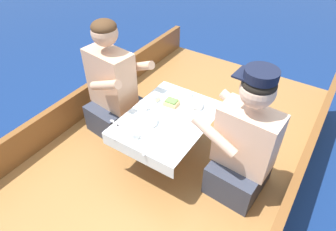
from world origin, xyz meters
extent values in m
plane|color=navy|center=(0.00, 0.00, 0.00)|extent=(60.00, 60.00, 0.00)
cube|color=#9E6B38|center=(0.00, 0.00, 0.15)|extent=(2.03, 3.44, 0.30)
cube|color=brown|center=(-0.99, 0.00, 0.45)|extent=(0.06, 3.44, 0.29)
cube|color=brown|center=(0.99, 0.00, 0.45)|extent=(0.06, 3.44, 0.29)
cylinder|color=#B2B2B7|center=(0.00, -0.04, 0.50)|extent=(0.07, 0.07, 0.39)
cube|color=#9E6B38|center=(0.00, -0.04, 0.70)|extent=(0.58, 0.78, 0.02)
cube|color=white|center=(0.00, -0.04, 0.71)|extent=(0.61, 0.81, 0.00)
cube|color=white|center=(0.00, -0.44, 0.66)|extent=(0.61, 0.00, 0.10)
cube|color=white|center=(0.00, 0.37, 0.66)|extent=(0.61, 0.00, 0.10)
cube|color=#333847|center=(-0.61, 0.02, 0.43)|extent=(0.41, 0.48, 0.26)
cube|color=tan|center=(-0.61, 0.02, 0.82)|extent=(0.42, 0.26, 0.51)
sphere|color=tan|center=(-0.61, 0.02, 1.23)|extent=(0.21, 0.21, 0.21)
ellipsoid|color=#472D19|center=(-0.61, 0.02, 1.27)|extent=(0.20, 0.20, 0.11)
cylinder|color=tan|center=(-0.44, 0.18, 0.91)|extent=(0.34, 0.11, 0.21)
cylinder|color=tan|center=(-0.48, -0.17, 0.91)|extent=(0.34, 0.11, 0.21)
cube|color=#333847|center=(0.61, -0.01, 0.43)|extent=(0.39, 0.46, 0.26)
cube|color=beige|center=(0.61, -0.01, 0.79)|extent=(0.41, 0.25, 0.46)
sphere|color=beige|center=(0.61, -0.01, 1.18)|extent=(0.22, 0.22, 0.22)
ellipsoid|color=black|center=(0.61, -0.01, 1.23)|extent=(0.21, 0.21, 0.12)
cylinder|color=beige|center=(0.45, -0.18, 0.87)|extent=(0.34, 0.09, 0.21)
cylinder|color=beige|center=(0.47, 0.18, 0.87)|extent=(0.34, 0.09, 0.21)
cylinder|color=black|center=(0.61, -0.01, 1.29)|extent=(0.20, 0.20, 0.06)
cube|color=black|center=(0.51, -0.01, 1.26)|extent=(0.11, 0.16, 0.01)
cylinder|color=white|center=(-0.06, 0.10, 0.72)|extent=(0.19, 0.19, 0.01)
cylinder|color=white|center=(0.17, -0.26, 0.72)|extent=(0.18, 0.18, 0.01)
cube|color=tan|center=(-0.06, 0.10, 0.74)|extent=(0.11, 0.09, 0.04)
cube|color=#669347|center=(-0.06, 0.10, 0.76)|extent=(0.09, 0.08, 0.01)
cylinder|color=white|center=(-0.09, -0.17, 0.73)|extent=(0.14, 0.14, 0.04)
cylinder|color=beige|center=(-0.09, -0.17, 0.74)|extent=(0.11, 0.11, 0.02)
cylinder|color=white|center=(0.10, 0.19, 0.73)|extent=(0.15, 0.15, 0.04)
cylinder|color=beige|center=(0.10, 0.19, 0.74)|extent=(0.12, 0.12, 0.02)
cylinder|color=white|center=(0.12, 0.05, 0.73)|extent=(0.13, 0.13, 0.04)
cylinder|color=beige|center=(0.12, 0.05, 0.74)|extent=(0.10, 0.10, 0.02)
cylinder|color=white|center=(-0.03, 0.26, 0.73)|extent=(0.12, 0.12, 0.04)
cylinder|color=beige|center=(-0.03, 0.26, 0.74)|extent=(0.10, 0.10, 0.02)
cylinder|color=white|center=(-0.08, -0.34, 0.74)|extent=(0.08, 0.08, 0.05)
torus|color=white|center=(-0.03, -0.34, 0.74)|extent=(0.04, 0.01, 0.04)
cylinder|color=#3D2314|center=(-0.08, -0.34, 0.75)|extent=(0.07, 0.07, 0.01)
cylinder|color=white|center=(-0.22, -0.05, 0.74)|extent=(0.07, 0.07, 0.06)
torus|color=white|center=(-0.18, -0.05, 0.75)|extent=(0.04, 0.01, 0.04)
cylinder|color=#3D2314|center=(-0.22, -0.05, 0.76)|extent=(0.06, 0.06, 0.01)
cylinder|color=silver|center=(-0.20, 0.09, 0.74)|extent=(0.06, 0.06, 0.05)
cylinder|color=beige|center=(-0.20, 0.09, 0.74)|extent=(0.07, 0.07, 0.03)
cube|color=silver|center=(-0.26, -0.32, 0.72)|extent=(0.17, 0.05, 0.00)
ellipsoid|color=silver|center=(-0.33, -0.30, 0.72)|extent=(0.04, 0.02, 0.01)
cube|color=silver|center=(0.09, -0.38, 0.72)|extent=(0.05, 0.17, 0.00)
cube|color=silver|center=(0.11, -0.31, 0.72)|extent=(0.03, 0.04, 0.00)
cube|color=silver|center=(-0.07, -0.02, 0.72)|extent=(0.06, 0.17, 0.00)
ellipsoid|color=silver|center=(-0.05, 0.04, 0.72)|extent=(0.04, 0.02, 0.01)
cube|color=silver|center=(-0.13, 0.32, 0.72)|extent=(0.17, 0.06, 0.00)
ellipsoid|color=silver|center=(-0.07, 0.34, 0.72)|extent=(0.04, 0.02, 0.01)
cube|color=silver|center=(-0.23, -0.38, 0.72)|extent=(0.10, 0.15, 0.00)
camera|label=1|loc=(0.96, -1.51, 2.18)|focal=32.00mm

